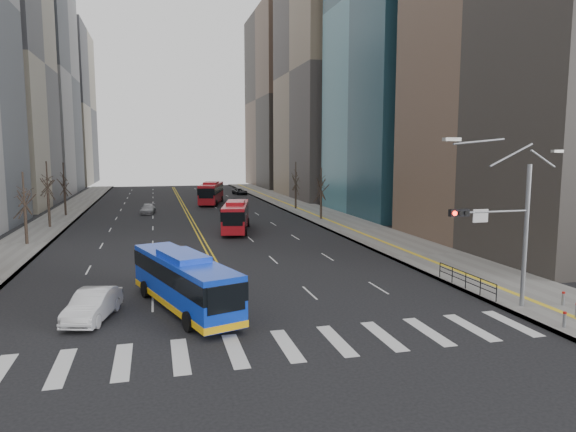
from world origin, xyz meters
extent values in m
plane|color=black|center=(0.00, 0.00, 0.00)|extent=(220.00, 220.00, 0.00)
cube|color=slate|center=(17.50, 45.00, 0.07)|extent=(7.00, 130.00, 0.15)
cube|color=slate|center=(-16.50, 45.00, 0.07)|extent=(5.00, 130.00, 0.15)
cube|color=silver|center=(-8.27, 0.00, 0.01)|extent=(0.70, 4.00, 0.01)
cube|color=silver|center=(-5.91, 0.00, 0.01)|extent=(0.70, 4.00, 0.01)
cube|color=silver|center=(-3.55, 0.00, 0.01)|extent=(0.70, 4.00, 0.01)
cube|color=silver|center=(-1.18, 0.00, 0.01)|extent=(0.70, 4.00, 0.01)
cube|color=silver|center=(1.18, 0.00, 0.01)|extent=(0.70, 4.00, 0.01)
cube|color=silver|center=(3.55, 0.00, 0.01)|extent=(0.70, 4.00, 0.01)
cube|color=silver|center=(5.91, 0.00, 0.01)|extent=(0.70, 4.00, 0.01)
cube|color=silver|center=(8.27, 0.00, 0.01)|extent=(0.70, 4.00, 0.01)
cube|color=silver|center=(10.64, 0.00, 0.01)|extent=(0.70, 4.00, 0.01)
cube|color=silver|center=(13.00, 0.00, 0.01)|extent=(0.70, 4.00, 0.01)
cube|color=gold|center=(-0.20, 55.00, 0.01)|extent=(0.15, 100.00, 0.01)
cube|color=gold|center=(0.20, 55.00, 0.01)|extent=(0.15, 100.00, 0.01)
cube|color=gray|center=(-30.00, 93.00, 24.00)|extent=(20.00, 26.00, 48.00)
cube|color=#83715B|center=(30.00, 71.00, 23.00)|extent=(20.00, 26.00, 46.00)
cube|color=gray|center=(-29.00, 125.00, 20.00)|extent=(18.00, 30.00, 40.00)
cube|color=brown|center=(29.00, 103.00, 21.00)|extent=(18.00, 30.00, 42.00)
cylinder|color=gray|center=(15.20, 2.00, 4.00)|extent=(0.24, 0.24, 8.00)
cylinder|color=gray|center=(12.95, 2.00, 5.50)|extent=(4.50, 0.12, 0.12)
cube|color=black|center=(11.00, 2.00, 5.50)|extent=(1.10, 0.28, 0.38)
cylinder|color=#FF190C|center=(10.65, 1.84, 5.50)|extent=(0.24, 0.08, 0.24)
cylinder|color=black|center=(11.00, 1.84, 5.50)|extent=(0.24, 0.08, 0.24)
cylinder|color=black|center=(11.35, 1.84, 5.50)|extent=(0.24, 0.08, 0.24)
cube|color=silver|center=(12.30, 2.00, 5.30)|extent=(0.90, 0.06, 0.70)
cube|color=#999993|center=(10.40, 2.00, 9.30)|extent=(0.90, 0.35, 0.18)
cube|color=black|center=(14.30, 6.00, 1.15)|extent=(0.04, 6.00, 0.04)
cylinder|color=black|center=(14.30, 3.00, 0.65)|extent=(0.06, 0.06, 1.00)
cylinder|color=black|center=(14.30, 4.50, 0.65)|extent=(0.06, 0.06, 1.00)
cylinder|color=black|center=(14.30, 6.00, 0.65)|extent=(0.06, 0.06, 1.00)
cylinder|color=black|center=(14.30, 7.50, 0.65)|extent=(0.06, 0.06, 1.00)
cylinder|color=black|center=(14.30, 9.00, 0.65)|extent=(0.06, 0.06, 1.00)
cylinder|color=gray|center=(14.80, -1.50, 0.50)|extent=(0.16, 0.16, 0.70)
cylinder|color=#B2140F|center=(14.80, -1.50, 0.88)|extent=(0.17, 0.17, 0.10)
cylinder|color=gray|center=(17.50, 1.50, 0.50)|extent=(0.16, 0.16, 0.70)
cylinder|color=#B2140F|center=(17.50, 1.50, 0.88)|extent=(0.17, 0.17, 0.10)
cylinder|color=black|center=(-16.00, 30.00, 1.80)|extent=(0.28, 0.28, 3.60)
cylinder|color=black|center=(-16.00, 41.00, 2.00)|extent=(0.28, 0.28, 4.00)
cylinder|color=black|center=(-16.00, 52.00, 1.90)|extent=(0.28, 0.28, 3.80)
cylinder|color=black|center=(16.00, 40.00, 1.75)|extent=(0.28, 0.28, 3.50)
cylinder|color=black|center=(16.00, 52.00, 1.88)|extent=(0.28, 0.28, 3.75)
cube|color=#0D33C6|center=(-2.99, 6.60, 1.62)|extent=(5.44, 10.99, 2.53)
cube|color=black|center=(-2.99, 6.60, 2.14)|extent=(5.50, 11.03, 0.92)
cube|color=#0D33C6|center=(-2.99, 6.60, 2.98)|extent=(2.87, 4.16, 0.40)
cube|color=#F1AD0C|center=(-2.99, 6.60, 0.55)|extent=(5.50, 11.03, 0.35)
cylinder|color=black|center=(-3.01, 2.96, 0.50)|extent=(0.59, 1.04, 1.00)
cylinder|color=black|center=(-0.86, 3.65, 0.50)|extent=(0.59, 1.04, 1.00)
cylinder|color=black|center=(-5.11, 9.56, 0.50)|extent=(0.59, 1.04, 1.00)
cylinder|color=black|center=(-2.96, 10.24, 0.50)|extent=(0.59, 1.04, 1.00)
cube|color=#B2131B|center=(4.11, 33.53, 1.68)|extent=(4.52, 10.62, 2.66)
cube|color=black|center=(4.11, 33.53, 2.22)|extent=(4.58, 10.66, 0.96)
cube|color=#B2131B|center=(4.11, 33.53, 3.11)|extent=(2.62, 3.95, 0.40)
cylinder|color=black|center=(2.25, 30.54, 0.50)|extent=(0.51, 1.04, 1.00)
cylinder|color=black|center=(4.55, 30.04, 0.50)|extent=(0.51, 1.04, 1.00)
cylinder|color=black|center=(3.67, 37.02, 0.50)|extent=(0.51, 1.04, 1.00)
cylinder|color=black|center=(5.97, 36.51, 0.50)|extent=(0.51, 1.04, 1.00)
cube|color=#B2131B|center=(4.66, 63.25, 1.85)|extent=(5.34, 11.83, 3.01)
cube|color=black|center=(4.66, 63.25, 2.43)|extent=(5.40, 11.86, 1.07)
cube|color=#B2131B|center=(4.66, 63.25, 3.46)|extent=(3.01, 4.43, 0.40)
cylinder|color=black|center=(2.49, 59.98, 0.50)|extent=(0.53, 1.04, 1.00)
cylinder|color=black|center=(5.04, 59.35, 0.50)|extent=(0.53, 1.04, 1.00)
cylinder|color=black|center=(4.28, 67.15, 0.50)|extent=(0.53, 1.04, 1.00)
cylinder|color=black|center=(6.82, 66.51, 0.50)|extent=(0.53, 1.04, 1.00)
imported|color=silver|center=(-7.68, 6.00, 0.78)|extent=(2.80, 5.00, 1.56)
imported|color=black|center=(5.85, 51.34, 0.73)|extent=(3.36, 4.64, 1.47)
imported|color=#95959A|center=(-5.35, 52.20, 0.64)|extent=(2.28, 4.61, 1.29)
imported|color=black|center=(12.16, 80.09, 0.62)|extent=(2.83, 4.74, 1.23)
camera|label=1|loc=(-4.39, -21.49, 8.72)|focal=32.00mm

